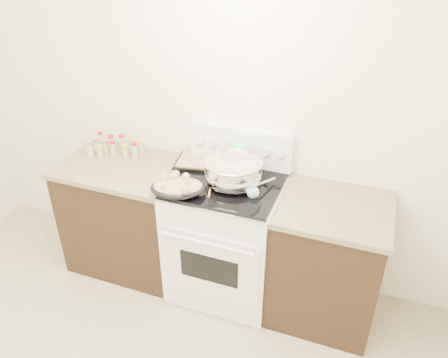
% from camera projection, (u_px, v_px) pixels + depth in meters
% --- Properties ---
extents(counter_left, '(0.93, 0.67, 0.92)m').
position_uv_depth(counter_left, '(129.00, 215.00, 3.48)').
color(counter_left, black).
rests_on(counter_left, ground).
extents(counter_right, '(0.73, 0.67, 0.92)m').
position_uv_depth(counter_right, '(326.00, 261.00, 3.01)').
color(counter_right, black).
rests_on(counter_right, ground).
extents(kitchen_range, '(0.78, 0.73, 1.22)m').
position_uv_depth(kitchen_range, '(227.00, 235.00, 3.21)').
color(kitchen_range, white).
rests_on(kitchen_range, ground).
extents(mixing_bowl, '(0.47, 0.47, 0.23)m').
position_uv_depth(mixing_bowl, '(233.00, 172.00, 2.91)').
color(mixing_bowl, silver).
rests_on(mixing_bowl, kitchen_range).
extents(roasting_pan, '(0.43, 0.36, 0.12)m').
position_uv_depth(roasting_pan, '(178.00, 187.00, 2.84)').
color(roasting_pan, black).
rests_on(roasting_pan, kitchen_range).
extents(baking_sheet, '(0.44, 0.34, 0.06)m').
position_uv_depth(baking_sheet, '(203.00, 162.00, 3.19)').
color(baking_sheet, black).
rests_on(baking_sheet, kitchen_range).
extents(wooden_spoon, '(0.10, 0.25, 0.04)m').
position_uv_depth(wooden_spoon, '(204.00, 190.00, 2.87)').
color(wooden_spoon, tan).
rests_on(wooden_spoon, kitchen_range).
extents(blue_ladle, '(0.13, 0.27, 0.10)m').
position_uv_depth(blue_ladle, '(254.00, 191.00, 2.81)').
color(blue_ladle, '#85BFC7').
rests_on(blue_ladle, kitchen_range).
extents(spice_jars, '(0.40, 0.23, 0.13)m').
position_uv_depth(spice_jars, '(114.00, 147.00, 3.37)').
color(spice_jars, '#BFB28C').
rests_on(spice_jars, counter_left).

